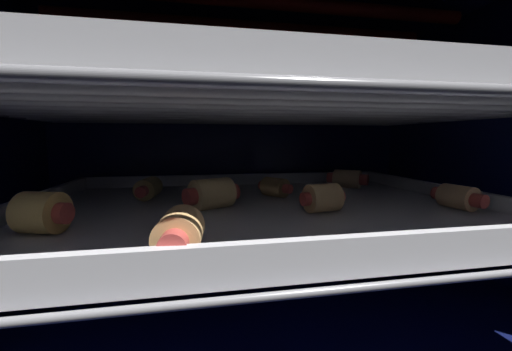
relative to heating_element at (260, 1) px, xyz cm
name	(u,v)px	position (x,y,z in cm)	size (l,w,h in cm)	color
ground_plane	(260,299)	(0.00, 0.00, -32.57)	(61.46, 43.05, 1.20)	#0C1138
oven_wall_back	(236,142)	(0.00, 20.93, -14.65)	(61.46, 1.20, 34.62)	#0C1138
oven_wall_right	(492,143)	(30.13, 0.00, -14.65)	(1.20, 40.65, 34.62)	#0C1138
heating_element	(260,1)	(0.00, 0.00, 0.00)	(47.25, 16.38, 1.48)	maroon
oven_rack_lower	(260,215)	(0.00, 0.00, -22.66)	(56.07, 39.84, 0.51)	slate
baking_tray_lower	(260,208)	(0.00, 0.00, -21.80)	(47.68, 34.72, 2.52)	silver
pig_in_blanket_lower_0	(347,179)	(15.58, 10.01, -20.14)	(5.52, 5.23, 2.73)	tan
pig_in_blanket_lower_1	(148,188)	(-12.77, 6.66, -20.24)	(3.10, 6.46, 2.55)	tan
pig_in_blanket_lower_2	(42,213)	(-18.82, -6.90, -19.88)	(4.73, 4.05, 3.27)	tan
pig_in_blanket_lower_3	(212,194)	(-5.34, -0.78, -19.90)	(6.16, 4.84, 3.22)	tan
pig_in_blanket_lower_4	(458,197)	(20.20, -5.63, -20.26)	(2.95, 5.79, 2.51)	tan
pig_in_blanket_lower_5	(275,187)	(3.00, 4.98, -20.30)	(3.83, 4.71, 2.42)	tan
pig_in_blanket_lower_6	(323,198)	(5.61, -4.19, -20.09)	(4.79, 3.38, 2.85)	tan
pig_in_blanket_lower_7	(180,233)	(-8.04, -13.80, -20.06)	(3.27, 6.04, 2.91)	tan
oven_rack_upper	(260,113)	(0.00, 0.00, -11.40)	(56.31, 39.84, 0.75)	slate
baking_tray_upper	(260,104)	(0.00, 0.00, -10.48)	(47.68, 34.72, 2.35)	silver
pig_in_blanket_upper_0	(369,103)	(18.84, 10.41, -8.84)	(4.14, 4.81, 2.88)	tan
pig_in_blanket_upper_1	(350,91)	(10.28, -0.19, -8.75)	(4.08, 6.56, 3.05)	tan
pig_in_blanket_upper_2	(142,89)	(-12.32, 2.05, -8.96)	(4.09, 4.51, 2.64)	tan
pig_in_blanket_upper_3	(226,95)	(-3.01, 6.92, -8.62)	(3.78, 5.66, 3.31)	tan
pig_in_blanket_upper_4	(370,66)	(5.87, -11.67, -8.83)	(3.36, 5.03, 2.89)	tan
pig_in_blanket_upper_5	(414,85)	(14.99, -4.65, -8.77)	(5.28, 4.01, 3.02)	tan
pig_in_blanket_upper_6	(102,79)	(-15.13, -2.31, -8.81)	(5.44, 3.80, 2.93)	tan
pig_in_blanket_upper_7	(69,54)	(-14.71, -11.01, -8.79)	(3.08, 5.14, 2.97)	tan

